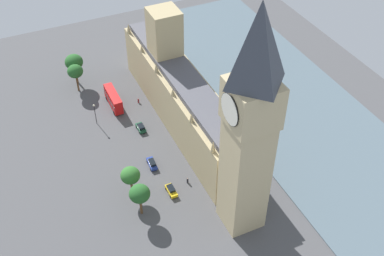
{
  "coord_description": "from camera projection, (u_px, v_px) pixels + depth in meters",
  "views": [
    {
      "loc": [
        38.49,
        94.22,
        88.06
      ],
      "look_at": [
        1.0,
        12.88,
        8.93
      ],
      "focal_mm": 44.78,
      "sensor_mm": 36.0,
      "label": 1
    }
  ],
  "objects": [
    {
      "name": "parliament_building",
      "position": [
        180.0,
        93.0,
        130.27
      ],
      "size": [
        10.87,
        62.08,
        29.13
      ],
      "color": "tan",
      "rests_on": "ground"
    },
    {
      "name": "river_thames",
      "position": [
        277.0,
        93.0,
        144.89
      ],
      "size": [
        39.01,
        122.18,
        0.25
      ],
      "primitive_type": "cube",
      "color": "slate",
      "rests_on": "ground"
    },
    {
      "name": "pedestrian_leading",
      "position": [
        138.0,
        101.0,
        141.08
      ],
      "size": [
        0.63,
        0.64,
        1.52
      ],
      "rotation": [
        0.0,
        0.0,
        5.51
      ],
      "color": "maroon",
      "rests_on": "ground"
    },
    {
      "name": "car_blue_by_river_gate",
      "position": [
        152.0,
        163.0,
        121.47
      ],
      "size": [
        1.99,
        4.54,
        1.74
      ],
      "rotation": [
        0.0,
        0.0,
        3.08
      ],
      "color": "navy",
      "rests_on": "ground"
    },
    {
      "name": "ground_plane",
      "position": [
        176.0,
        123.0,
        134.5
      ],
      "size": [
        135.75,
        135.75,
        0.0
      ],
      "primitive_type": "plane",
      "color": "#4C4C4F"
    },
    {
      "name": "car_yellow_cab_near_tower",
      "position": [
        171.0,
        190.0,
        114.74
      ],
      "size": [
        1.85,
        4.23,
        1.74
      ],
      "rotation": [
        0.0,
        0.0,
        0.02
      ],
      "color": "gold",
      "rests_on": "ground"
    },
    {
      "name": "double_decker_bus_midblock",
      "position": [
        113.0,
        99.0,
        138.6
      ],
      "size": [
        2.67,
        10.51,
        4.75
      ],
      "rotation": [
        0.0,
        0.0,
        -0.0
      ],
      "color": "red",
      "rests_on": "ground"
    },
    {
      "name": "street_lamp_slot_10",
      "position": [
        95.0,
        110.0,
        131.41
      ],
      "size": [
        0.56,
        0.56,
        6.73
      ],
      "color": "black",
      "rests_on": "ground"
    },
    {
      "name": "clock_tower",
      "position": [
        250.0,
        125.0,
        90.63
      ],
      "size": [
        9.24,
        9.24,
        55.04
      ],
      "color": "tan",
      "rests_on": "ground"
    },
    {
      "name": "car_dark_green_trailing",
      "position": [
        141.0,
        128.0,
        131.78
      ],
      "size": [
        1.94,
        4.01,
        1.74
      ],
      "rotation": [
        0.0,
        0.0,
        3.14
      ],
      "color": "#19472D",
      "rests_on": "ground"
    },
    {
      "name": "plane_tree_corner",
      "position": [
        130.0,
        176.0,
        110.6
      ],
      "size": [
        4.62,
        4.62,
        8.61
      ],
      "color": "brown",
      "rests_on": "ground"
    },
    {
      "name": "pedestrian_kerbside",
      "position": [
        188.0,
        181.0,
        117.29
      ],
      "size": [
        0.61,
        0.67,
        1.59
      ],
      "rotation": [
        0.0,
        0.0,
        2.57
      ],
      "color": "black",
      "rests_on": "ground"
    },
    {
      "name": "plane_tree_opposite_hall",
      "position": [
        74.0,
        62.0,
        144.3
      ],
      "size": [
        5.45,
        5.45,
        9.8
      ],
      "color": "brown",
      "rests_on": "ground"
    },
    {
      "name": "plane_tree_under_trees",
      "position": [
        140.0,
        194.0,
        106.22
      ],
      "size": [
        4.79,
        4.79,
        8.86
      ],
      "color": "brown",
      "rests_on": "ground"
    },
    {
      "name": "plane_tree_far_end",
      "position": [
        75.0,
        71.0,
        141.47
      ],
      "size": [
        4.66,
        4.66,
        8.99
      ],
      "color": "brown",
      "rests_on": "ground"
    }
  ]
}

